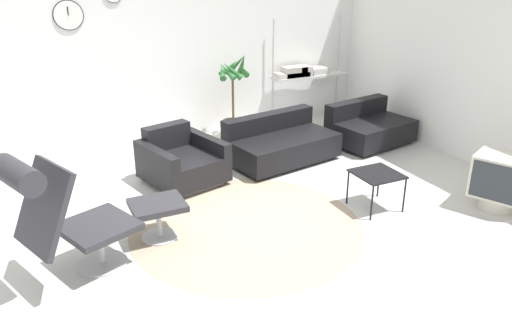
% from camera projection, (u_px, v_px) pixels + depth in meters
% --- Properties ---
extents(ground_plane, '(12.00, 12.00, 0.00)m').
position_uv_depth(ground_plane, '(248.00, 215.00, 5.43)').
color(ground_plane, silver).
extents(wall_back, '(12.00, 0.09, 2.80)m').
position_uv_depth(wall_back, '(163.00, 46.00, 7.43)').
color(wall_back, white).
rests_on(wall_back, ground_plane).
extents(wall_right, '(0.06, 12.00, 2.80)m').
position_uv_depth(wall_right, '(493.00, 62.00, 6.27)').
color(wall_right, white).
rests_on(wall_right, ground_plane).
extents(round_rug, '(2.42, 2.42, 0.01)m').
position_uv_depth(round_rug, '(247.00, 226.00, 5.20)').
color(round_rug, tan).
rests_on(round_rug, ground_plane).
extents(lounge_chair, '(1.12, 0.89, 1.18)m').
position_uv_depth(lounge_chair, '(58.00, 208.00, 4.07)').
color(lounge_chair, '#BCBCC1').
rests_on(lounge_chair, ground_plane).
extents(ottoman, '(0.52, 0.44, 0.39)m').
position_uv_depth(ottoman, '(158.00, 211.00, 4.88)').
color(ottoman, '#BCBCC1').
rests_on(ottoman, ground_plane).
extents(armchair_red, '(1.05, 1.08, 0.67)m').
position_uv_depth(armchair_red, '(182.00, 163.00, 6.17)').
color(armchair_red, silver).
rests_on(armchair_red, ground_plane).
extents(couch_low, '(1.58, 1.08, 0.62)m').
position_uv_depth(couch_low, '(280.00, 145.00, 6.84)').
color(couch_low, black).
rests_on(couch_low, ground_plane).
extents(couch_second, '(1.30, 1.02, 0.62)m').
position_uv_depth(couch_second, '(369.00, 128.00, 7.50)').
color(couch_second, black).
rests_on(couch_second, ground_plane).
extents(side_table, '(0.48, 0.48, 0.42)m').
position_uv_depth(side_table, '(377.00, 176.00, 5.46)').
color(side_table, black).
rests_on(side_table, ground_plane).
extents(crt_television, '(0.66, 0.69, 0.63)m').
position_uv_depth(crt_television, '(500.00, 180.00, 5.45)').
color(crt_television, beige).
rests_on(crt_television, ground_plane).
extents(potted_plant, '(0.54, 0.56, 1.32)m').
position_uv_depth(potted_plant, '(234.00, 103.00, 7.68)').
color(potted_plant, brown).
rests_on(potted_plant, ground_plane).
extents(shelf_unit, '(1.33, 0.28, 1.73)m').
position_uv_depth(shelf_unit, '(302.00, 73.00, 8.35)').
color(shelf_unit, '#BCBCC1').
rests_on(shelf_unit, ground_plane).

